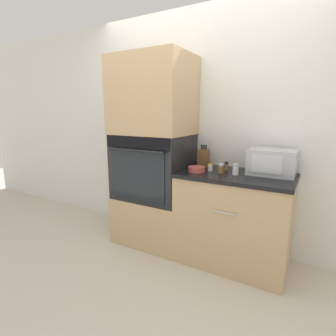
# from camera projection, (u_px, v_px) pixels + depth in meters

# --- Properties ---
(ground_plane) EXTENTS (12.00, 12.00, 0.00)m
(ground_plane) POSITION_uv_depth(u_px,v_px,m) (172.00, 261.00, 2.58)
(ground_plane) COLOR beige
(wall_back) EXTENTS (8.00, 0.05, 2.50)m
(wall_back) POSITION_uv_depth(u_px,v_px,m) (200.00, 130.00, 2.86)
(wall_back) COLOR silver
(wall_back) RESTS_ON ground_plane
(oven_cabinet_base) EXTENTS (0.79, 0.60, 0.52)m
(oven_cabinet_base) POSITION_uv_depth(u_px,v_px,m) (154.00, 218.00, 2.98)
(oven_cabinet_base) COLOR tan
(oven_cabinet_base) RESTS_ON ground_plane
(wall_oven) EXTENTS (0.77, 0.64, 0.69)m
(wall_oven) POSITION_uv_depth(u_px,v_px,m) (153.00, 166.00, 2.85)
(wall_oven) COLOR black
(wall_oven) RESTS_ON oven_cabinet_base
(oven_cabinet_upper) EXTENTS (0.79, 0.60, 0.79)m
(oven_cabinet_upper) POSITION_uv_depth(u_px,v_px,m) (153.00, 96.00, 2.69)
(oven_cabinet_upper) COLOR tan
(oven_cabinet_upper) RESTS_ON wall_oven
(counter_unit) EXTENTS (1.03, 0.63, 0.89)m
(counter_unit) POSITION_uv_depth(u_px,v_px,m) (233.00, 219.00, 2.50)
(counter_unit) COLOR tan
(counter_unit) RESTS_ON ground_plane
(microwave) EXTENTS (0.40, 0.29, 0.23)m
(microwave) POSITION_uv_depth(u_px,v_px,m) (272.00, 162.00, 2.35)
(microwave) COLOR #B2B5BA
(microwave) RESTS_ON counter_unit
(knife_block) EXTENTS (0.09, 0.11, 0.23)m
(knife_block) POSITION_uv_depth(u_px,v_px,m) (204.00, 158.00, 2.70)
(knife_block) COLOR brown
(knife_block) RESTS_ON counter_unit
(bowl) EXTENTS (0.16, 0.16, 0.05)m
(bowl) POSITION_uv_depth(u_px,v_px,m) (196.00, 169.00, 2.49)
(bowl) COLOR #B24C42
(bowl) RESTS_ON counter_unit
(condiment_jar_near) EXTENTS (0.05, 0.05, 0.07)m
(condiment_jar_near) POSITION_uv_depth(u_px,v_px,m) (210.00, 168.00, 2.51)
(condiment_jar_near) COLOR silver
(condiment_jar_near) RESTS_ON counter_unit
(condiment_jar_mid) EXTENTS (0.05, 0.05, 0.10)m
(condiment_jar_mid) POSITION_uv_depth(u_px,v_px,m) (236.00, 170.00, 2.35)
(condiment_jar_mid) COLOR silver
(condiment_jar_mid) RESTS_ON counter_unit
(condiment_jar_far) EXTENTS (0.04, 0.04, 0.08)m
(condiment_jar_far) POSITION_uv_depth(u_px,v_px,m) (226.00, 166.00, 2.54)
(condiment_jar_far) COLOR brown
(condiment_jar_far) RESTS_ON counter_unit
(condiment_jar_back) EXTENTS (0.05, 0.05, 0.09)m
(condiment_jar_back) POSITION_uv_depth(u_px,v_px,m) (221.00, 169.00, 2.42)
(condiment_jar_back) COLOR brown
(condiment_jar_back) RESTS_ON counter_unit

